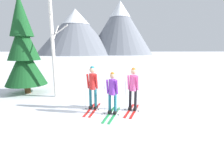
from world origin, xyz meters
name	(u,v)px	position (x,y,z in m)	size (l,w,h in m)	color
ground_plane	(113,112)	(0.00, 0.00, 0.00)	(400.00, 400.00, 0.00)	white
skier_in_red	(93,86)	(-0.84, 0.37, 1.02)	(0.68, 1.70, 1.83)	red
skier_in_purple	(112,92)	(-0.06, -0.23, 0.90)	(0.83, 1.73, 1.66)	green
skier_in_pink	(133,87)	(0.81, 0.14, 1.01)	(0.92, 1.68, 1.78)	red
pine_tree_near	(24,50)	(-4.73, 3.29, 2.46)	(2.22, 2.22, 5.37)	#51381E
birch_tree_tall	(53,48)	(-2.89, 2.45, 2.55)	(0.95, 1.26, 4.93)	silver
mountain_ridge_distant	(98,30)	(-1.98, 78.94, 11.87)	(56.30, 38.62, 25.62)	slate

